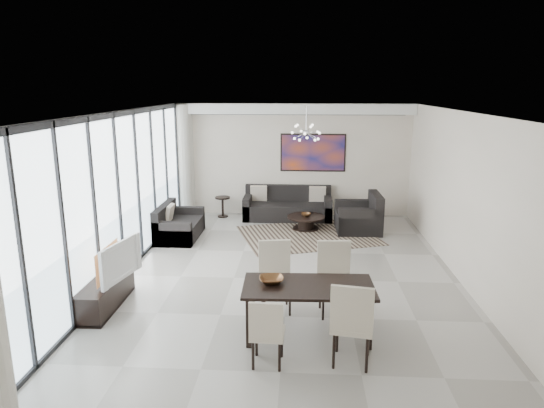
# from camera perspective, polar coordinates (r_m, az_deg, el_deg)

# --- Properties ---
(room_shell) EXTENTS (6.00, 9.00, 2.90)m
(room_shell) POSITION_cam_1_polar(r_m,az_deg,el_deg) (8.22, 5.16, 0.51)
(room_shell) COLOR #A8A39B
(room_shell) RESTS_ON ground
(window_wall) EXTENTS (0.37, 8.95, 2.90)m
(window_wall) POSITION_cam_1_polar(r_m,az_deg,el_deg) (8.77, -17.05, 0.91)
(window_wall) COLOR white
(window_wall) RESTS_ON floor
(soffit) EXTENTS (5.98, 0.40, 0.26)m
(soffit) POSITION_cam_1_polar(r_m,az_deg,el_deg) (12.32, 2.59, 11.13)
(soffit) COLOR white
(soffit) RESTS_ON room_shell
(painting) EXTENTS (1.68, 0.04, 0.98)m
(painting) POSITION_cam_1_polar(r_m,az_deg,el_deg) (12.59, 4.84, 6.03)
(painting) COLOR #B74419
(painting) RESTS_ON room_shell
(chandelier) EXTENTS (0.66, 0.66, 0.71)m
(chandelier) POSITION_cam_1_polar(r_m,az_deg,el_deg) (10.55, 4.03, 8.40)
(chandelier) COLOR silver
(chandelier) RESTS_ON room_shell
(rug) EXTENTS (3.47, 3.04, 0.01)m
(rug) POSITION_cam_1_polar(r_m,az_deg,el_deg) (11.11, 4.27, -3.69)
(rug) COLOR black
(rug) RESTS_ON floor
(coffee_table) EXTENTS (0.89, 0.89, 0.31)m
(coffee_table) POSITION_cam_1_polar(r_m,az_deg,el_deg) (11.57, 4.00, -2.10)
(coffee_table) COLOR black
(coffee_table) RESTS_ON floor
(bowl_coffee) EXTENTS (0.24, 0.24, 0.07)m
(bowl_coffee) POSITION_cam_1_polar(r_m,az_deg,el_deg) (11.53, 4.02, -1.26)
(bowl_coffee) COLOR brown
(bowl_coffee) RESTS_ON coffee_table
(sofa_main) EXTENTS (2.23, 0.91, 0.81)m
(sofa_main) POSITION_cam_1_polar(r_m,az_deg,el_deg) (12.46, 1.85, -0.46)
(sofa_main) COLOR black
(sofa_main) RESTS_ON floor
(loveseat) EXTENTS (0.84, 1.50, 0.75)m
(loveseat) POSITION_cam_1_polar(r_m,az_deg,el_deg) (11.09, -11.02, -2.60)
(loveseat) COLOR black
(loveseat) RESTS_ON floor
(armchair) EXTENTS (1.04, 1.10, 0.90)m
(armchair) POSITION_cam_1_polar(r_m,az_deg,el_deg) (11.54, 10.30, -1.66)
(armchair) COLOR black
(armchair) RESTS_ON floor
(side_table) EXTENTS (0.39, 0.39, 0.53)m
(side_table) POSITION_cam_1_polar(r_m,az_deg,el_deg) (12.64, -5.83, 0.06)
(side_table) COLOR black
(side_table) RESTS_ON floor
(tv_console) EXTENTS (0.40, 1.43, 0.45)m
(tv_console) POSITION_cam_1_polar(r_m,az_deg,el_deg) (7.98, -18.97, -9.91)
(tv_console) COLOR black
(tv_console) RESTS_ON floor
(television) EXTENTS (0.35, 1.04, 0.60)m
(television) POSITION_cam_1_polar(r_m,az_deg,el_deg) (7.80, -17.97, -6.27)
(television) COLOR gray
(television) RESTS_ON tv_console
(dining_table) EXTENTS (1.78, 0.93, 0.73)m
(dining_table) POSITION_cam_1_polar(r_m,az_deg,el_deg) (6.61, 4.31, -10.22)
(dining_table) COLOR black
(dining_table) RESTS_ON floor
(dining_chair_sw) EXTENTS (0.42, 0.42, 0.88)m
(dining_chair_sw) POSITION_cam_1_polar(r_m,az_deg,el_deg) (5.95, -0.61, -14.51)
(dining_chair_sw) COLOR beige
(dining_chair_sw) RESTS_ON floor
(dining_chair_se) EXTENTS (0.58, 0.58, 1.09)m
(dining_chair_se) POSITION_cam_1_polar(r_m,az_deg,el_deg) (5.98, 9.40, -13.22)
(dining_chair_se) COLOR beige
(dining_chair_se) RESTS_ON floor
(dining_chair_nw) EXTENTS (0.55, 0.55, 1.05)m
(dining_chair_nw) POSITION_cam_1_polar(r_m,az_deg,el_deg) (7.39, 0.38, -7.82)
(dining_chair_nw) COLOR beige
(dining_chair_nw) RESTS_ON floor
(dining_chair_ne) EXTENTS (0.53, 0.53, 1.08)m
(dining_chair_ne) POSITION_cam_1_polar(r_m,az_deg,el_deg) (7.34, 7.36, -7.96)
(dining_chair_ne) COLOR beige
(dining_chair_ne) RESTS_ON floor
(bowl_dining) EXTENTS (0.38, 0.38, 0.08)m
(bowl_dining) POSITION_cam_1_polar(r_m,az_deg,el_deg) (6.62, -0.07, -8.92)
(bowl_dining) COLOR brown
(bowl_dining) RESTS_ON dining_table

